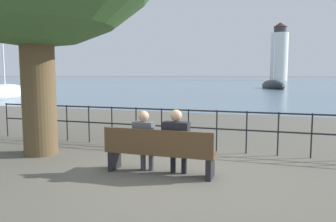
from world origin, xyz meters
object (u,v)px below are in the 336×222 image
(park_bench, at_px, (159,152))
(seated_person_right, at_px, (177,139))
(seated_person_left, at_px, (144,138))
(sailboat_0, at_px, (273,86))
(sailboat_2, at_px, (5,93))
(harbor_lighthouse, at_px, (279,54))

(park_bench, height_order, seated_person_right, seated_person_right)
(park_bench, xyz_separation_m, seated_person_left, (-0.33, 0.08, 0.23))
(seated_person_left, distance_m, sailboat_0, 43.22)
(park_bench, distance_m, sailboat_2, 26.45)
(sailboat_0, distance_m, harbor_lighthouse, 77.25)
(seated_person_right, bearing_deg, harbor_lighthouse, 88.52)
(sailboat_0, bearing_deg, harbor_lighthouse, 71.17)
(park_bench, height_order, sailboat_0, sailboat_0)
(harbor_lighthouse, bearing_deg, seated_person_left, -91.79)
(seated_person_right, distance_m, sailboat_0, 43.19)
(sailboat_2, relative_size, harbor_lighthouse, 0.46)
(sailboat_2, distance_m, harbor_lighthouse, 106.06)
(sailboat_0, bearing_deg, seated_person_right, -109.71)
(park_bench, bearing_deg, harbor_lighthouse, 88.37)
(seated_person_right, height_order, harbor_lighthouse, harbor_lighthouse)
(seated_person_right, bearing_deg, sailboat_0, 87.96)
(seated_person_left, relative_size, sailboat_2, 0.13)
(park_bench, height_order, harbor_lighthouse, harbor_lighthouse)
(seated_person_left, xyz_separation_m, sailboat_2, (-19.96, 16.88, -0.32))
(seated_person_left, relative_size, sailboat_0, 0.15)
(sailboat_0, bearing_deg, park_bench, -110.15)
(sailboat_2, bearing_deg, sailboat_0, 28.75)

